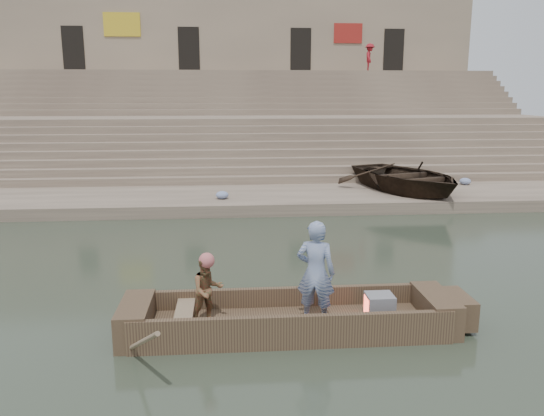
{
  "coord_description": "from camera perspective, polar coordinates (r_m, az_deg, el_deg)",
  "views": [
    {
      "loc": [
        0.31,
        -10.97,
        4.0
      ],
      "look_at": [
        1.29,
        0.97,
        1.4
      ],
      "focal_mm": 35.49,
      "sensor_mm": 36.0,
      "label": 1
    }
  ],
  "objects": [
    {
      "name": "ground",
      "position": [
        11.68,
        -5.98,
        -7.85
      ],
      "size": [
        120.0,
        120.0,
        0.0
      ],
      "primitive_type": "plane",
      "color": "#273225",
      "rests_on": "ground"
    },
    {
      "name": "lower_landing",
      "position": [
        19.35,
        -5.52,
        0.87
      ],
      "size": [
        32.0,
        4.0,
        0.4
      ],
      "primitive_type": "cube",
      "color": "gray",
      "rests_on": "ground"
    },
    {
      "name": "mid_landing",
      "position": [
        26.6,
        -5.37,
        6.59
      ],
      "size": [
        32.0,
        3.0,
        2.8
      ],
      "primitive_type": "cube",
      "color": "gray",
      "rests_on": "ground"
    },
    {
      "name": "upper_landing",
      "position": [
        33.5,
        -5.3,
        9.8
      ],
      "size": [
        32.0,
        3.0,
        5.2
      ],
      "primitive_type": "cube",
      "color": "gray",
      "rests_on": "ground"
    },
    {
      "name": "ghat_steps",
      "position": [
        28.25,
        -5.36,
        7.73
      ],
      "size": [
        32.0,
        11.0,
        5.2
      ],
      "color": "gray",
      "rests_on": "ground"
    },
    {
      "name": "building_wall",
      "position": [
        37.5,
        -5.33,
        14.65
      ],
      "size": [
        32.0,
        5.07,
        11.2
      ],
      "color": "#9C866A",
      "rests_on": "ground"
    },
    {
      "name": "main_rowboat",
      "position": [
        9.34,
        1.8,
        -12.37
      ],
      "size": [
        5.0,
        1.3,
        0.22
      ],
      "primitive_type": "cube",
      "color": "brown",
      "rests_on": "ground"
    },
    {
      "name": "rowboat_trim",
      "position": [
        9.28,
        3.14,
        -11.23
      ],
      "size": [
        6.04,
        2.63,
        1.81
      ],
      "color": "brown",
      "rests_on": "ground"
    },
    {
      "name": "standing_man",
      "position": [
        8.9,
        4.66,
        -6.83
      ],
      "size": [
        0.74,
        0.61,
        1.75
      ],
      "primitive_type": "imported",
      "rotation": [
        0.0,
        0.0,
        2.79
      ],
      "color": "navy",
      "rests_on": "main_rowboat"
    },
    {
      "name": "rowing_man",
      "position": [
        9.04,
        -6.86,
        -8.63
      ],
      "size": [
        0.67,
        0.6,
        1.14
      ],
      "primitive_type": "imported",
      "rotation": [
        0.0,
        0.0,
        0.37
      ],
      "color": "#21652F",
      "rests_on": "main_rowboat"
    },
    {
      "name": "television",
      "position": [
        9.5,
        11.27,
        -10.13
      ],
      "size": [
        0.46,
        0.42,
        0.4
      ],
      "color": "slate",
      "rests_on": "main_rowboat"
    },
    {
      "name": "beached_rowboat",
      "position": [
        20.35,
        14.05,
        3.25
      ],
      "size": [
        5.27,
        6.2,
        1.09
      ],
      "primitive_type": "imported",
      "rotation": [
        0.0,
        0.0,
        0.33
      ],
      "color": "#2D2116",
      "rests_on": "lower_landing"
    },
    {
      "name": "pedestrian",
      "position": [
        34.12,
        10.32,
        15.44
      ],
      "size": [
        0.86,
        1.18,
        1.63
      ],
      "primitive_type": "imported",
      "rotation": [
        0.0,
        0.0,
        1.3
      ],
      "color": "maroon",
      "rests_on": "upper_landing"
    },
    {
      "name": "cloth_bundles",
      "position": [
        20.05,
        8.52,
        2.15
      ],
      "size": [
        10.0,
        2.55,
        0.26
      ],
      "color": "#3F5999",
      "rests_on": "lower_landing"
    }
  ]
}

